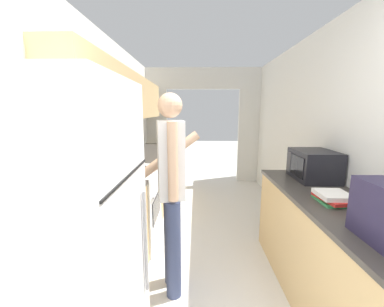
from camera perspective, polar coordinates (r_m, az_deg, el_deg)
The scene contains 10 objects.
wall_left at distance 2.85m, azimuth -20.87°, elevation 6.88°, with size 0.38×7.13×2.50m.
wall_right at distance 2.68m, azimuth 32.88°, elevation 1.37°, with size 0.06×7.13×2.50m.
wall_far_with_doorway at distance 5.25m, azimuth 2.63°, elevation 8.60°, with size 2.88×0.06×2.50m.
counter_left at distance 3.72m, azimuth -11.50°, elevation -7.70°, with size 0.62×3.43×0.90m.
counter_right at distance 2.30m, azimuth 31.23°, elevation -20.94°, with size 0.62×2.06×0.90m.
refrigerator at distance 1.55m, azimuth -28.59°, elevation -18.47°, with size 0.78×0.77×1.75m.
range_oven at distance 2.99m, azimuth -14.70°, elevation -12.29°, with size 0.66×0.74×1.04m.
person at distance 2.01m, azimuth -5.03°, elevation -8.70°, with size 0.55×0.43×1.73m.
microwave at distance 2.66m, azimuth 27.36°, elevation -2.50°, with size 0.37×0.47×0.30m.
book_stack at distance 2.10m, azimuth 31.12°, elevation -9.15°, with size 0.25×0.30×0.08m.
Camera 1 is at (-0.14, -0.48, 1.59)m, focal length 22.00 mm.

